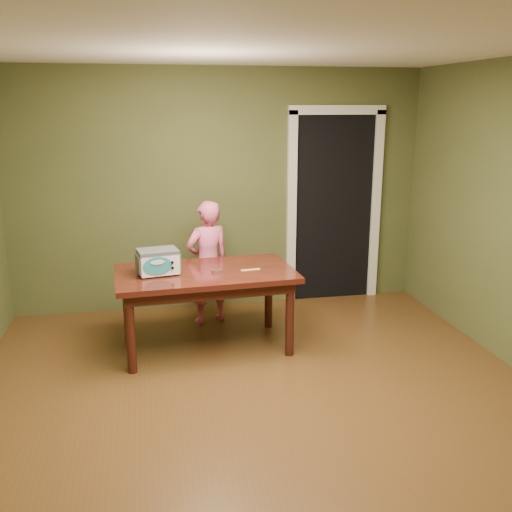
# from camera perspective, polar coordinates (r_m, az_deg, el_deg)

# --- Properties ---
(floor) EXTENTS (5.00, 5.00, 0.00)m
(floor) POSITION_cam_1_polar(r_m,az_deg,el_deg) (4.33, 1.25, -15.76)
(floor) COLOR #573418
(floor) RESTS_ON ground
(room_shell) EXTENTS (4.52, 5.02, 2.61)m
(room_shell) POSITION_cam_1_polar(r_m,az_deg,el_deg) (3.76, 1.40, 7.23)
(room_shell) COLOR #50542D
(room_shell) RESTS_ON ground
(doorway) EXTENTS (1.10, 0.66, 2.25)m
(doorway) POSITION_cam_1_polar(r_m,az_deg,el_deg) (6.85, 6.97, 5.14)
(doorway) COLOR black
(doorway) RESTS_ON ground
(dining_table) EXTENTS (1.65, 0.99, 0.75)m
(dining_table) POSITION_cam_1_polar(r_m,az_deg,el_deg) (5.21, -5.09, -2.54)
(dining_table) COLOR #34110C
(dining_table) RESTS_ON floor
(toy_oven) EXTENTS (0.40, 0.30, 0.23)m
(toy_oven) POSITION_cam_1_polar(r_m,az_deg,el_deg) (5.10, -9.78, -0.48)
(toy_oven) COLOR #4C4F54
(toy_oven) RESTS_ON dining_table
(baking_pan) EXTENTS (0.10, 0.10, 0.02)m
(baking_pan) POSITION_cam_1_polar(r_m,az_deg,el_deg) (5.14, -3.95, -1.46)
(baking_pan) COLOR silver
(baking_pan) RESTS_ON dining_table
(spatula) EXTENTS (0.18, 0.05, 0.01)m
(spatula) POSITION_cam_1_polar(r_m,az_deg,el_deg) (5.18, -0.55, -1.38)
(spatula) COLOR #FFEF6E
(spatula) RESTS_ON dining_table
(child) EXTENTS (0.54, 0.44, 1.28)m
(child) POSITION_cam_1_polar(r_m,az_deg,el_deg) (5.85, -4.84, -0.66)
(child) COLOR #E45E8C
(child) RESTS_ON floor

